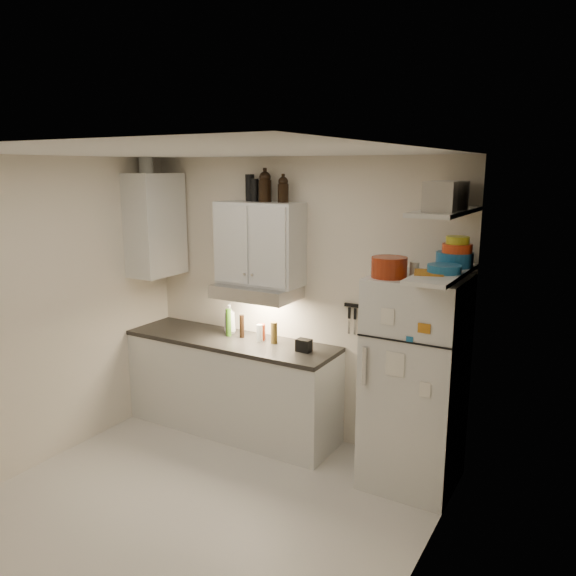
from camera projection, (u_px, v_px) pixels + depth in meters
The scene contains 36 objects.
floor at pixel (199, 509), 4.21m from camera, with size 3.20×3.00×0.02m, color beige.
ceiling at pixel (186, 150), 3.66m from camera, with size 3.20×3.00×0.02m, color white.
back_wall at pixel (298, 300), 5.21m from camera, with size 3.20×0.02×2.60m, color beige.
left_wall at pixel (44, 313), 4.73m from camera, with size 0.02×3.00×2.60m, color beige.
right_wall at pixel (417, 386), 3.15m from camera, with size 0.02×3.00×2.60m, color beige.
base_cabinet at pixel (232, 386), 5.40m from camera, with size 2.10×0.60×0.88m, color silver.
countertop at pixel (231, 341), 5.30m from camera, with size 2.10×0.62×0.04m, color black.
upper_cabinet at pixel (260, 244), 5.10m from camera, with size 0.80×0.33×0.75m, color silver.
side_cabinet at pixel (155, 225), 5.52m from camera, with size 0.33×0.55×1.00m, color silver.
range_hood at pixel (256, 291), 5.14m from camera, with size 0.76×0.46×0.12m, color silver.
fridge at pixel (415, 383), 4.40m from camera, with size 0.70×0.68×1.70m, color silver.
shelf_hi at pixel (446, 212), 3.90m from camera, with size 0.30×0.95×0.03m, color silver.
shelf_lo at pixel (442, 274), 4.00m from camera, with size 0.30×0.95×0.03m, color silver.
knife_strip at pixel (367, 307), 4.84m from camera, with size 0.42×0.02×0.03m, color black.
dutch_oven at pixel (389, 267), 4.16m from camera, with size 0.27×0.27×0.15m, color maroon.
book_stack at pixel (428, 278), 3.94m from camera, with size 0.20×0.25×0.08m, color #BA6F17.
spice_jar at pixel (414, 270), 4.18m from camera, with size 0.07×0.07×0.11m, color silver.
stock_pot at pixel (450, 194), 4.21m from camera, with size 0.25×0.25×0.18m, color silver.
tin_a at pixel (450, 195), 3.84m from camera, with size 0.20×0.18×0.20m, color #AAAAAD.
tin_b at pixel (440, 197), 3.64m from camera, with size 0.20×0.20×0.20m, color #AAAAAD.
bowl_teal at pixel (455, 259), 4.19m from camera, with size 0.27×0.27×0.11m, color #1B6198.
bowl_orange at pixel (457, 248), 4.14m from camera, with size 0.22×0.22×0.07m, color red.
bowl_yellow at pixel (458, 240), 4.13m from camera, with size 0.17×0.17×0.05m, color gold.
plates at pixel (444, 269), 3.93m from camera, with size 0.24×0.24×0.06m, color #1B6198.
growler_a at pixel (265, 186), 5.01m from camera, with size 0.12×0.12×0.28m, color black, non-canonical shape.
growler_b at pixel (283, 189), 4.93m from camera, with size 0.10×0.10×0.23m, color black, non-canonical shape.
thermos_a at pixel (255, 190), 5.07m from camera, with size 0.07×0.07×0.20m, color black.
thermos_b at pixel (250, 188), 5.14m from camera, with size 0.08×0.08×0.24m, color black.
side_jar at pixel (146, 163), 5.42m from camera, with size 0.14×0.14×0.18m, color silver.
soap_bottle at pixel (230, 317), 5.45m from camera, with size 0.12×0.12×0.32m, color silver.
pepper_mill at pixel (274, 333), 5.14m from camera, with size 0.06×0.06×0.20m, color brown.
oil_bottle at pixel (229, 322), 5.36m from camera, with size 0.05×0.05×0.27m, color #37681A.
vinegar_bottle at pixel (242, 326), 5.31m from camera, with size 0.05×0.05×0.22m, color black.
clear_bottle at pixel (260, 333), 5.19m from camera, with size 0.05×0.05×0.16m, color silver.
red_jar at pixel (261, 332), 5.25m from camera, with size 0.07×0.07×0.15m, color maroon.
caddy at pixel (304, 345), 4.92m from camera, with size 0.13×0.09×0.11m, color black.
Camera 1 is at (2.47, -2.93, 2.49)m, focal length 35.00 mm.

